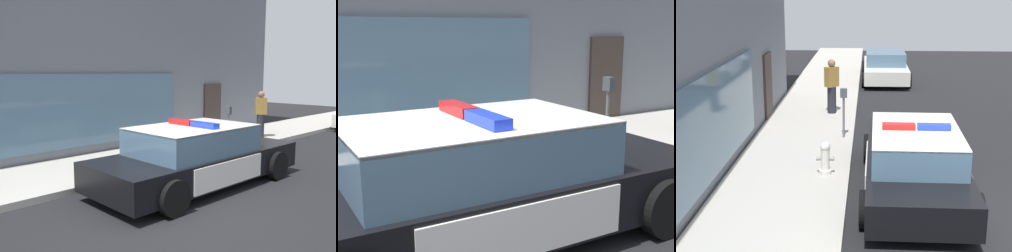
# 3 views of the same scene
# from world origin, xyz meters

# --- Properties ---
(police_cruiser) EXTENTS (5.21, 2.19, 1.49)m
(police_cruiser) POSITION_xyz_m (1.64, 0.63, 0.68)
(police_cruiser) COLOR black
(police_cruiser) RESTS_ON ground
(fire_hydrant) EXTENTS (0.34, 0.39, 0.73)m
(fire_hydrant) POSITION_xyz_m (2.19, 2.50, 0.50)
(fire_hydrant) COLOR silver
(fire_hydrant) RESTS_ON sidewalk
(parking_meter) EXTENTS (0.12, 0.18, 1.34)m
(parking_meter) POSITION_xyz_m (4.91, 2.23, 1.08)
(parking_meter) COLOR slate
(parking_meter) RESTS_ON sidewalk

